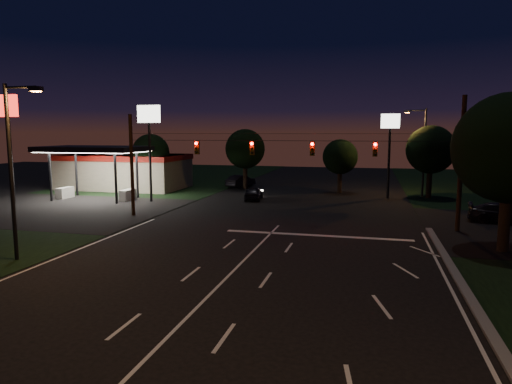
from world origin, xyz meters
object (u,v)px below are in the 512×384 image
(car_oncoming_a, at_px, (254,193))
(car_cross, at_px, (505,214))
(car_oncoming_b, at_px, (241,181))
(utility_pole_right, at_px, (457,231))
(tree_right_near, at_px, (509,149))

(car_oncoming_a, distance_m, car_cross, 21.81)
(car_oncoming_a, bearing_deg, car_cross, 154.84)
(car_oncoming_b, bearing_deg, utility_pole_right, 154.05)
(car_oncoming_b, bearing_deg, car_oncoming_a, 131.24)
(car_oncoming_a, bearing_deg, car_oncoming_b, -73.90)
(utility_pole_right, bearing_deg, car_oncoming_b, 135.61)
(utility_pole_right, relative_size, car_oncoming_b, 2.04)
(tree_right_near, xyz_separation_m, car_oncoming_a, (-18.36, 15.48, -5.02))
(tree_right_near, distance_m, car_oncoming_a, 24.54)
(utility_pole_right, bearing_deg, car_cross, 44.16)
(utility_pole_right, xyz_separation_m, car_oncoming_a, (-16.84, 10.65, 0.65))
(tree_right_near, distance_m, car_oncoming_b, 34.30)
(utility_pole_right, height_order, car_cross, utility_pole_right)
(car_cross, bearing_deg, car_oncoming_a, 81.25)
(utility_pole_right, xyz_separation_m, tree_right_near, (1.53, -4.83, 5.68))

